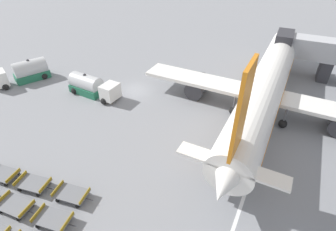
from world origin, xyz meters
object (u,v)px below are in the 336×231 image
at_px(fuel_tanker_secondary, 25,72).
at_px(baggage_dolly_row_mid_b_col_b, 33,184).
at_px(baggage_dolly_row_mid_a_col_b, 15,206).
at_px(baggage_dolly_row_mid_b_col_a, 3,174).
at_px(baggage_dolly_row_mid_a_col_c, 53,219).
at_px(fuel_tanker_primary, 91,86).
at_px(baggage_dolly_row_mid_b_col_c, 72,194).
at_px(airplane, 266,87).

distance_m(fuel_tanker_secondary, baggage_dolly_row_mid_b_col_b, 22.99).
bearing_deg(baggage_dolly_row_mid_a_col_b, baggage_dolly_row_mid_b_col_a, 158.76).
distance_m(fuel_tanker_secondary, baggage_dolly_row_mid_a_col_c, 27.52).
distance_m(fuel_tanker_primary, baggage_dolly_row_mid_b_col_c, 17.94).
distance_m(fuel_tanker_primary, baggage_dolly_row_mid_a_col_c, 20.24).
xyz_separation_m(baggage_dolly_row_mid_a_col_c, baggage_dolly_row_mid_b_col_c, (-0.54, 2.45, 0.00)).
height_order(fuel_tanker_primary, baggage_dolly_row_mid_b_col_b, fuel_tanker_primary).
bearing_deg(baggage_dolly_row_mid_b_col_b, fuel_tanker_primary, 114.60).
distance_m(airplane, baggage_dolly_row_mid_b_col_c, 25.03).
height_order(fuel_tanker_secondary, baggage_dolly_row_mid_b_col_a, fuel_tanker_secondary).
bearing_deg(baggage_dolly_row_mid_a_col_c, fuel_tanker_primary, 124.11).
relative_size(baggage_dolly_row_mid_b_col_b, baggage_dolly_row_mid_b_col_c, 1.00).
height_order(airplane, fuel_tanker_primary, airplane).
bearing_deg(baggage_dolly_row_mid_b_col_a, baggage_dolly_row_mid_a_col_c, -6.71).
height_order(fuel_tanker_secondary, baggage_dolly_row_mid_b_col_c, fuel_tanker_secondary).
distance_m(fuel_tanker_secondary, baggage_dolly_row_mid_b_col_c, 25.80).
bearing_deg(fuel_tanker_secondary, airplane, 16.17).
relative_size(fuel_tanker_primary, fuel_tanker_secondary, 0.95).
distance_m(fuel_tanker_primary, baggage_dolly_row_mid_b_col_a, 16.20).
bearing_deg(baggage_dolly_row_mid_b_col_b, fuel_tanker_secondary, 144.37).
bearing_deg(airplane, baggage_dolly_row_mid_b_col_a, -127.80).
xyz_separation_m(baggage_dolly_row_mid_a_col_b, baggage_dolly_row_mid_b_col_a, (-4.16, 1.62, 0.00)).
bearing_deg(baggage_dolly_row_mid_a_col_b, baggage_dolly_row_mid_b_col_b, 105.79).
height_order(fuel_tanker_primary, baggage_dolly_row_mid_b_col_a, fuel_tanker_primary).
bearing_deg(airplane, baggage_dolly_row_mid_b_col_b, -122.87).
relative_size(airplane, fuel_tanker_primary, 5.00).
xyz_separation_m(fuel_tanker_secondary, baggage_dolly_row_mid_a_col_b, (19.31, -15.66, -0.89)).
xyz_separation_m(fuel_tanker_secondary, baggage_dolly_row_mid_a_col_c, (23.07, -14.98, -0.89)).
distance_m(airplane, fuel_tanker_primary, 23.38).
bearing_deg(fuel_tanker_secondary, baggage_dolly_row_mid_b_col_a, -42.82).
bearing_deg(airplane, fuel_tanker_secondary, -163.83).
distance_m(airplane, fuel_tanker_secondary, 35.04).
relative_size(fuel_tanker_secondary, baggage_dolly_row_mid_b_col_b, 2.25).
relative_size(fuel_tanker_primary, baggage_dolly_row_mid_b_col_c, 2.14).
bearing_deg(fuel_tanker_secondary, baggage_dolly_row_mid_a_col_b, -39.04).
height_order(fuel_tanker_primary, baggage_dolly_row_mid_b_col_c, fuel_tanker_primary).
height_order(baggage_dolly_row_mid_b_col_b, baggage_dolly_row_mid_b_col_c, same).
distance_m(fuel_tanker_primary, fuel_tanker_secondary, 11.86).
height_order(baggage_dolly_row_mid_a_col_c, baggage_dolly_row_mid_b_col_a, same).
height_order(baggage_dolly_row_mid_a_col_b, baggage_dolly_row_mid_b_col_b, same).
height_order(fuel_tanker_primary, fuel_tanker_secondary, fuel_tanker_secondary).
bearing_deg(fuel_tanker_primary, baggage_dolly_row_mid_a_col_b, -66.49).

